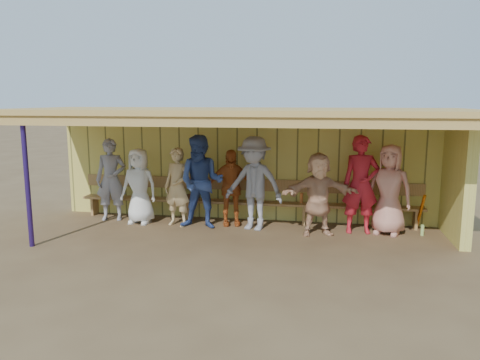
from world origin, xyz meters
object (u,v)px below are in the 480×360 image
player_c (201,182)px  player_d (230,188)px  player_a (111,180)px  player_b (139,186)px  bench (246,197)px  player_e (254,183)px  player_f (318,194)px  player_g (361,185)px  player_extra (177,187)px  player_h (389,190)px

player_c → player_d: player_c is taller
player_a → player_b: 0.74m
player_b → player_d: 1.99m
player_d → bench: bearing=40.2°
player_e → player_f: size_ratio=1.17×
player_c → player_f: 2.42m
player_f → player_g: player_g is taller
player_c → player_extra: (-0.55, 0.09, -0.14)m
player_g → player_h: player_g is taller
player_extra → player_d: bearing=27.7°
player_h → bench: player_h is taller
player_a → player_c: 2.17m
player_c → player_d: bearing=31.9°
player_a → player_c: size_ratio=0.93×
player_h → player_extra: (-4.34, -0.10, -0.07)m
player_c → player_d: 0.66m
player_d → bench: 0.57m
player_e → bench: 0.84m
player_b → player_extra: player_extra is taller
player_b → player_g: size_ratio=0.83×
player_g → player_d: bearing=171.3°
player_a → player_d: size_ratio=1.12×
player_d → player_g: 2.70m
player_e → player_h: 2.70m
player_f → bench: 1.82m
player_g → player_b: bearing=174.8°
player_d → player_c: bearing=-165.0°
player_b → player_h: player_h is taller
player_d → player_f: (1.86, -0.43, 0.01)m
player_c → bench: size_ratio=0.26×
player_a → player_b: size_ratio=1.11×
bench → player_a: bearing=-171.6°
player_a → bench: player_a is taller
player_c → player_g: player_g is taller
player_extra → player_f: bearing=11.7°
bench → player_extra: bearing=-154.5°
player_g → player_a: bearing=173.0°
player_h → player_extra: size_ratio=1.08×
player_b → player_a: bearing=171.2°
player_b → player_g: bearing=4.5°
player_g → player_e: bearing=177.4°
player_g → bench: player_g is taller
player_g → player_extra: player_g is taller
player_b → bench: size_ratio=0.22×
player_e → player_g: 2.15m
player_c → player_e: player_c is taller
player_a → player_extra: (1.60, -0.22, -0.08)m
player_extra → bench: (1.37, 0.65, -0.31)m
player_h → player_b: bearing=-159.0°
player_e → player_f: bearing=7.6°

